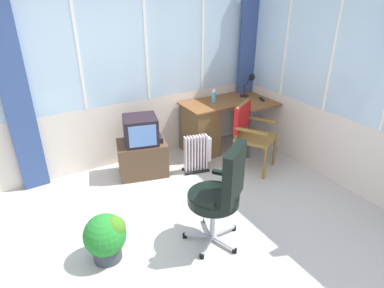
# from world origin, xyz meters

# --- Properties ---
(ground) EXTENTS (5.39, 4.88, 0.06)m
(ground) POSITION_xyz_m (0.00, 0.00, -0.03)
(ground) COLOR beige
(north_window_panel) EXTENTS (4.39, 0.07, 2.51)m
(north_window_panel) POSITION_xyz_m (0.00, 1.97, 1.25)
(north_window_panel) COLOR silver
(north_window_panel) RESTS_ON ground
(east_window_panel) EXTENTS (0.07, 3.88, 2.51)m
(east_window_panel) POSITION_xyz_m (2.23, 0.00, 1.25)
(east_window_panel) COLOR silver
(east_window_panel) RESTS_ON ground
(curtain_north_left) EXTENTS (0.31, 0.09, 2.41)m
(curtain_north_left) POSITION_xyz_m (-1.21, 1.89, 1.20)
(curtain_north_left) COLOR #354D85
(curtain_north_left) RESTS_ON ground
(curtain_corner) EXTENTS (0.31, 0.11, 2.41)m
(curtain_corner) POSITION_xyz_m (2.10, 1.84, 1.20)
(curtain_corner) COLOR #354D85
(curtain_corner) RESTS_ON ground
(desk) EXTENTS (1.31, 0.84, 0.77)m
(desk) POSITION_xyz_m (1.16, 1.62, 0.42)
(desk) COLOR brown
(desk) RESTS_ON ground
(desk_lamp) EXTENTS (0.23, 0.20, 0.37)m
(desk_lamp) POSITION_xyz_m (1.99, 1.60, 1.01)
(desk_lamp) COLOR black
(desk_lamp) RESTS_ON desk
(tv_remote) EXTENTS (0.10, 0.16, 0.02)m
(tv_remote) POSITION_xyz_m (2.03, 1.37, 0.78)
(tv_remote) COLOR black
(tv_remote) RESTS_ON desk
(spray_bottle) EXTENTS (0.06, 0.06, 0.22)m
(spray_bottle) POSITION_xyz_m (1.35, 1.66, 0.87)
(spray_bottle) COLOR #4CBAE1
(spray_bottle) RESTS_ON desk
(wooden_armchair) EXTENTS (0.66, 0.66, 0.92)m
(wooden_armchair) POSITION_xyz_m (1.45, 0.95, 0.59)
(wooden_armchair) COLOR olive
(wooden_armchair) RESTS_ON ground
(office_chair) EXTENTS (0.61, 0.60, 1.08)m
(office_chair) POSITION_xyz_m (0.25, -0.15, 0.62)
(office_chair) COLOR #B7B7BF
(office_chair) RESTS_ON ground
(tv_on_stand) EXTENTS (0.73, 0.59, 0.83)m
(tv_on_stand) POSITION_xyz_m (0.11, 1.49, 0.37)
(tv_on_stand) COLOR brown
(tv_on_stand) RESTS_ON ground
(space_heater) EXTENTS (0.41, 0.24, 0.53)m
(space_heater) POSITION_xyz_m (0.79, 1.18, 0.27)
(space_heater) COLOR silver
(space_heater) RESTS_ON ground
(potted_plant) EXTENTS (0.40, 0.40, 0.48)m
(potted_plant) POSITION_xyz_m (-0.79, 0.20, 0.27)
(potted_plant) COLOR #383F49
(potted_plant) RESTS_ON ground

